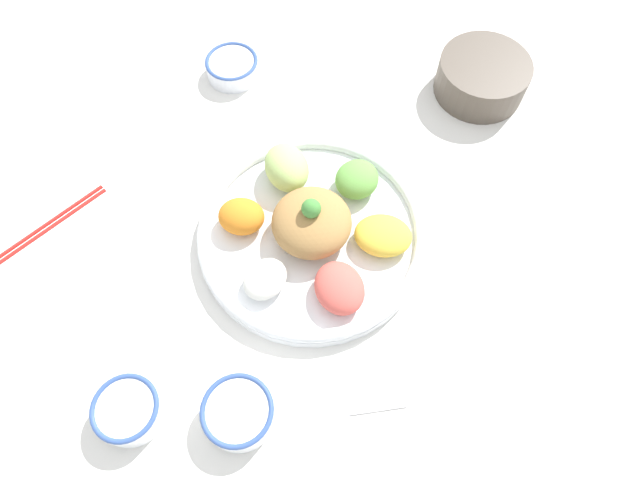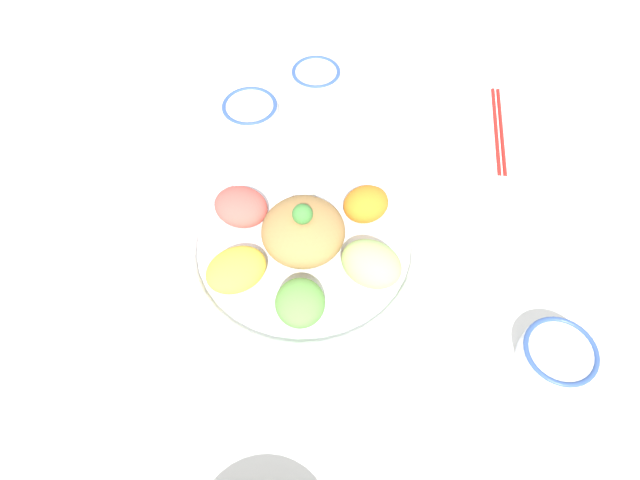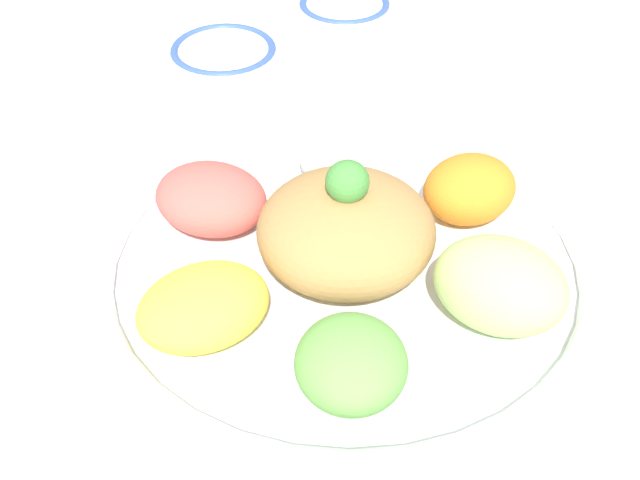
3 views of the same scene
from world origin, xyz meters
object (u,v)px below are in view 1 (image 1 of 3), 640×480
(sauce_bowl_dark, at_px, (239,413))
(serving_spoon_main, at_px, (353,410))
(chopsticks_pair_near, at_px, (46,226))
(side_serving_bowl, at_px, (482,76))
(salad_platter, at_px, (312,229))
(sauce_bowl_red, at_px, (129,410))
(rice_bowl_blue, at_px, (232,67))

(sauce_bowl_dark, distance_m, serving_spoon_main, 0.16)
(chopsticks_pair_near, bearing_deg, sauce_bowl_dark, -85.03)
(side_serving_bowl, height_order, chopsticks_pair_near, side_serving_bowl)
(salad_platter, height_order, side_serving_bowl, salad_platter)
(side_serving_bowl, bearing_deg, sauce_bowl_dark, -4.48)
(sauce_bowl_red, bearing_deg, serving_spoon_main, 120.65)
(sauce_bowl_red, distance_m, side_serving_bowl, 0.84)
(rice_bowl_blue, xyz_separation_m, chopsticks_pair_near, (0.45, -0.08, -0.02))
(sauce_bowl_red, height_order, sauce_bowl_dark, same)
(rice_bowl_blue, xyz_separation_m, sauce_bowl_dark, (0.54, 0.38, 0.01))
(salad_platter, distance_m, sauce_bowl_red, 0.38)
(salad_platter, height_order, sauce_bowl_dark, salad_platter)
(salad_platter, height_order, rice_bowl_blue, salad_platter)
(salad_platter, height_order, chopsticks_pair_near, salad_platter)
(salad_platter, height_order, sauce_bowl_red, salad_platter)
(sauce_bowl_red, height_order, rice_bowl_blue, sauce_bowl_red)
(salad_platter, xyz_separation_m, rice_bowl_blue, (-0.24, -0.32, -0.01))
(rice_bowl_blue, height_order, sauce_bowl_dark, sauce_bowl_dark)
(sauce_bowl_dark, relative_size, side_serving_bowl, 0.60)
(sauce_bowl_dark, relative_size, serving_spoon_main, 0.91)
(sauce_bowl_red, relative_size, side_serving_bowl, 0.56)
(chopsticks_pair_near, distance_m, serving_spoon_main, 0.59)
(salad_platter, xyz_separation_m, chopsticks_pair_near, (0.21, -0.40, -0.02))
(salad_platter, distance_m, chopsticks_pair_near, 0.45)
(side_serving_bowl, distance_m, serving_spoon_main, 0.66)
(chopsticks_pair_near, relative_size, serving_spoon_main, 1.97)
(salad_platter, xyz_separation_m, side_serving_bowl, (-0.44, 0.12, 0.01))
(salad_platter, relative_size, side_serving_bowl, 2.21)
(rice_bowl_blue, bearing_deg, sauce_bowl_dark, 35.12)
(salad_platter, bearing_deg, chopsticks_pair_near, -62.30)
(sauce_bowl_red, bearing_deg, side_serving_bowl, 166.67)
(sauce_bowl_dark, bearing_deg, chopsticks_pair_near, -101.30)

